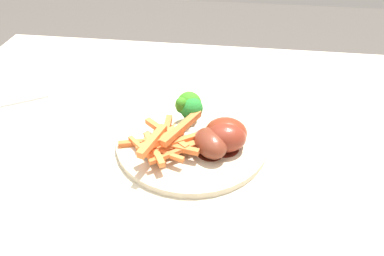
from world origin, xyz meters
The scene contains 9 objects.
dining_table centered at (0.00, 0.00, 0.64)m, with size 1.06×0.85×0.75m.
dinner_plate centered at (-0.02, -0.02, 0.75)m, with size 0.27×0.27×0.01m, color beige.
broccoli_floret_front centered at (-0.02, -0.05, 0.80)m, with size 0.05×0.04×0.06m.
broccoli_floret_middle centered at (-0.01, -0.06, 0.80)m, with size 0.04×0.05×0.06m.
carrot_fries_pile centered at (0.02, 0.02, 0.78)m, with size 0.15×0.14×0.05m.
chicken_drumstick_near centered at (-0.08, 0.00, 0.78)m, with size 0.13×0.06×0.05m.
chicken_drumstick_far centered at (-0.05, 0.01, 0.78)m, with size 0.09×0.12×0.04m.
chicken_drumstick_extra centered at (-0.08, -0.01, 0.78)m, with size 0.13×0.06×0.05m.
fork centered at (0.38, -0.08, 0.75)m, with size 0.19×0.01×0.01m, color silver.
Camera 1 is at (-0.09, 0.47, 1.16)m, focal length 34.16 mm.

